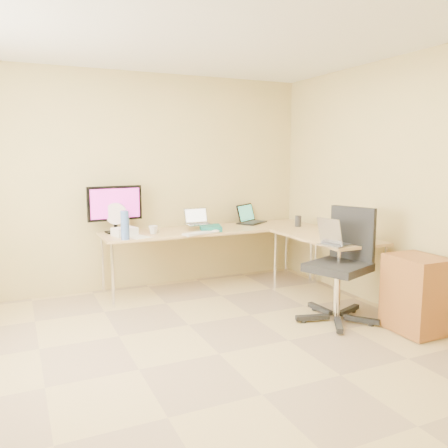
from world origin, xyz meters
name	(u,v)px	position (x,y,z in m)	size (l,w,h in m)	color
floor	(219,354)	(0.00, 0.00, 0.00)	(4.50, 4.50, 0.00)	tan
ceiling	(219,22)	(0.00, 0.00, 2.60)	(4.50, 4.50, 0.00)	white
wall_back	(144,182)	(0.00, 2.25, 1.30)	(4.50, 4.50, 0.00)	#D2B770
wall_right	(416,189)	(2.10, 0.00, 1.30)	(4.50, 4.50, 0.00)	#D2B770
desk_main	(212,258)	(0.72, 1.85, 0.36)	(2.65, 0.70, 0.73)	tan
desk_return	(326,267)	(1.70, 0.85, 0.36)	(0.70, 1.30, 0.73)	tan
monitor	(115,209)	(-0.40, 2.05, 1.00)	(0.64, 0.21, 0.55)	black
book_stack	(211,228)	(0.67, 1.75, 0.76)	(0.24, 0.33, 0.06)	#115E53
laptop_center	(198,217)	(0.57, 1.89, 0.88)	(0.30, 0.23, 0.20)	silver
laptop_black	(252,214)	(1.39, 2.05, 0.86)	(0.40, 0.29, 0.25)	black
keyboard	(201,233)	(0.46, 1.55, 0.74)	(0.45, 0.12, 0.02)	silver
mouse	(215,231)	(0.65, 1.55, 0.75)	(0.10, 0.06, 0.04)	white
mug	(153,230)	(-0.03, 1.76, 0.78)	(0.11, 0.11, 0.10)	white
cd_stack	(155,231)	(0.01, 1.85, 0.74)	(0.11, 0.11, 0.03)	silver
water_bottle	(125,225)	(-0.40, 1.55, 0.89)	(0.09, 0.09, 0.31)	#4160A0
papers	(137,237)	(-0.25, 1.65, 0.73)	(0.19, 0.28, 0.01)	white
white_box	(125,232)	(-0.35, 1.80, 0.78)	(0.25, 0.18, 0.09)	white
desk_fan	(115,219)	(-0.40, 2.05, 0.89)	(0.25, 0.25, 0.32)	white
black_cup	(298,221)	(1.79, 1.55, 0.80)	(0.08, 0.08, 0.14)	#2A2828
laptop_return	(337,234)	(1.45, 0.36, 0.84)	(0.27, 0.34, 0.23)	#A1A2AB
office_chair	(338,271)	(1.37, 0.23, 0.50)	(0.67, 0.67, 1.12)	black
cabinet	(416,294)	(1.85, -0.30, 0.36)	(0.41, 0.51, 0.70)	#A86F36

